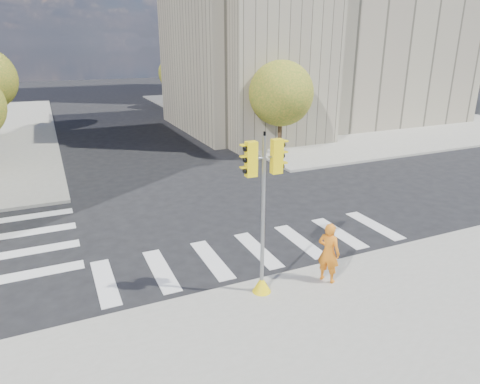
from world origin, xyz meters
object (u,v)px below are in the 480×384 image
photographer (329,253)px  lamp_near (260,80)px  traffic_signal (263,228)px  lamp_far (198,70)px

photographer → lamp_near: bearing=-51.1°
traffic_signal → photographer: (2.14, -0.27, -1.09)m
lamp_near → lamp_far: same height
lamp_near → traffic_signal: (-9.32, -18.72, -2.37)m
lamp_near → photographer: lamp_near is taller
lamp_far → photographer: bearing=-102.3°
lamp_far → photographer: size_ratio=4.19×
lamp_far → traffic_signal: bearing=-105.9°
lamp_far → photographer: (-7.18, -32.99, -3.46)m
photographer → traffic_signal: bearing=52.3°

